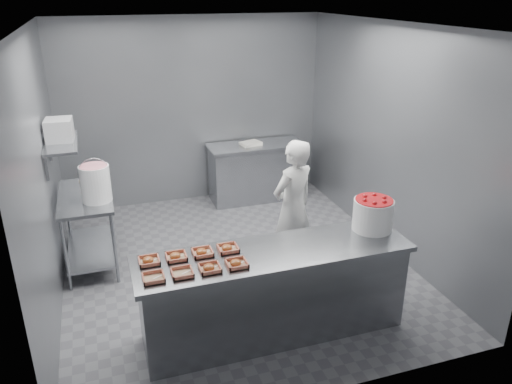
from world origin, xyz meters
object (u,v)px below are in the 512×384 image
Objects in this scene: tray_6 at (202,252)px; tray_7 at (228,248)px; service_counter at (274,292)px; worker at (293,207)px; back_counter at (256,172)px; appliance at (59,130)px; tray_2 at (210,268)px; tray_4 at (149,261)px; tray_1 at (182,273)px; prep_table at (88,219)px; glaze_bucket at (95,183)px; tray_5 at (176,256)px; tray_3 at (236,263)px; tray_0 at (154,277)px; strawberry_tub at (373,214)px.

tray_6 is 0.24m from tray_7.
worker is at bearing 59.74° from service_counter.
appliance is at bearing -155.40° from back_counter.
tray_2 is at bearing -114.52° from back_counter.
tray_4 is 0.12× the size of worker.
back_counter is 3.86m from tray_1.
prep_table is at bearing -44.69° from worker.
glaze_bucket is (-0.38, 1.59, 0.20)m from tray_4.
worker reaches higher than tray_2.
appliance is (-0.93, 1.86, 0.76)m from tray_5.
tray_1 is at bearing 180.00° from tray_3.
tray_0 is 0.72m from tray_3.
tray_0 is 0.77m from tray_7.
tray_5 is at bearing 180.00° from tray_6.
tray_7 is (0.72, 0.29, 0.00)m from tray_0.
worker is at bearing 35.77° from tray_6.
strawberry_tub is (1.73, 0.26, 0.15)m from tray_2.
prep_table is at bearing -14.34° from appliance.
glaze_bucket is at bearing 108.45° from tray_1.
tray_6 is 1.00× the size of tray_7.
service_counter is 2.56m from prep_table.
glaze_bucket reaches higher than tray_1.
strawberry_tub is at bearing 93.31° from worker.
tray_3 is at bearing -50.10° from tray_6.
tray_3 is 1.00× the size of tray_5.
prep_table is 6.40× the size of tray_4.
tray_5 reaches higher than service_counter.
worker is at bearing -17.92° from appliance.
glaze_bucket reaches higher than tray_2.
tray_2 is at bearing -64.42° from prep_table.
tray_3 and tray_6 have the same top height.
tray_4 is at bearing 4.49° from worker.
prep_table is 2.36× the size of glaze_bucket.
tray_2 reaches higher than tray_1.
tray_0 is 1.92m from glaze_bucket.
strawberry_tub is at bearing -86.72° from back_counter.
worker reaches higher than strawberry_tub.
back_counter is 3.98m from tray_0.
appliance reaches higher than tray_6.
tray_4 is (-2.03, -3.11, 0.47)m from back_counter.
tray_0 is 0.37m from tray_5.
tray_4 is 0.48m from tray_6.
service_counter is at bearing -49.76° from prep_table.
tray_1 is 0.38m from tray_4.
back_counter is at bearing 74.52° from service_counter.
prep_table is 3.04× the size of strawberry_tub.
tray_1 is at bearing -148.96° from tray_7.
tray_4 is at bearing 149.12° from tray_2.
appliance reaches higher than glaze_bucket.
tray_2 is 0.37m from tray_7.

